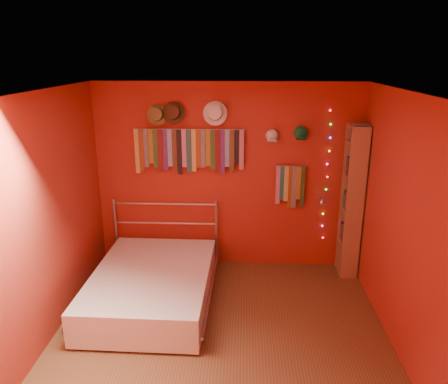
% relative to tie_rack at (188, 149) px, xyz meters
% --- Properties ---
extents(ground, '(3.50, 3.50, 0.00)m').
position_rel_tie_rack_xyz_m(ground, '(0.51, -1.68, -1.65)').
color(ground, brown).
rests_on(ground, ground).
extents(back_wall, '(3.50, 0.02, 2.50)m').
position_rel_tie_rack_xyz_m(back_wall, '(0.51, 0.07, -0.40)').
color(back_wall, maroon).
rests_on(back_wall, ground).
extents(right_wall, '(0.02, 3.50, 2.50)m').
position_rel_tie_rack_xyz_m(right_wall, '(2.26, -1.68, -0.40)').
color(right_wall, maroon).
rests_on(right_wall, ground).
extents(left_wall, '(0.02, 3.50, 2.50)m').
position_rel_tie_rack_xyz_m(left_wall, '(-1.24, -1.68, -0.40)').
color(left_wall, maroon).
rests_on(left_wall, ground).
extents(ceiling, '(3.50, 3.50, 0.02)m').
position_rel_tie_rack_xyz_m(ceiling, '(0.51, -1.68, 0.85)').
color(ceiling, white).
rests_on(ceiling, back_wall).
extents(tie_rack, '(1.45, 0.03, 0.60)m').
position_rel_tie_rack_xyz_m(tie_rack, '(0.00, 0.00, 0.00)').
color(tie_rack, '#A6A6AB').
rests_on(tie_rack, back_wall).
extents(small_tie_rack, '(0.40, 0.03, 0.58)m').
position_rel_tie_rack_xyz_m(small_tie_rack, '(1.34, 0.00, -0.47)').
color(small_tie_rack, '#A6A6AB').
rests_on(small_tie_rack, back_wall).
extents(fedora_olive, '(0.27, 0.15, 0.27)m').
position_rel_tie_rack_xyz_m(fedora_olive, '(-0.39, -0.03, 0.44)').
color(fedora_olive, olive).
rests_on(fedora_olive, back_wall).
extents(fedora_brown, '(0.29, 0.16, 0.28)m').
position_rel_tie_rack_xyz_m(fedora_brown, '(-0.18, -0.03, 0.47)').
color(fedora_brown, '#442C18').
rests_on(fedora_brown, back_wall).
extents(fedora_white, '(0.31, 0.17, 0.30)m').
position_rel_tie_rack_xyz_m(fedora_white, '(0.35, -0.03, 0.47)').
color(fedora_white, white).
rests_on(fedora_white, back_wall).
extents(cap_white, '(0.17, 0.21, 0.17)m').
position_rel_tie_rack_xyz_m(cap_white, '(1.08, 0.01, 0.18)').
color(cap_white, white).
rests_on(cap_white, back_wall).
extents(cap_green, '(0.18, 0.22, 0.18)m').
position_rel_tie_rack_xyz_m(cap_green, '(1.44, 0.01, 0.22)').
color(cap_green, '#166737').
rests_on(cap_green, back_wall).
extents(fairy_lights, '(0.06, 0.02, 1.75)m').
position_rel_tie_rack_xyz_m(fairy_lights, '(1.81, 0.03, -0.36)').
color(fairy_lights, '#FF3333').
rests_on(fairy_lights, back_wall).
extents(reading_lamp, '(0.07, 0.31, 0.09)m').
position_rel_tie_rack_xyz_m(reading_lamp, '(1.73, -0.18, -0.63)').
color(reading_lamp, '#A6A6AB').
rests_on(reading_lamp, back_wall).
extents(bookshelf, '(0.25, 0.34, 2.00)m').
position_rel_tie_rack_xyz_m(bookshelf, '(2.16, -0.15, -0.63)').
color(bookshelf, '#9E6647').
rests_on(bookshelf, ground).
extents(bed, '(1.46, 1.97, 0.95)m').
position_rel_tie_rack_xyz_m(bed, '(-0.34, -1.03, -1.43)').
color(bed, '#A6A6AB').
rests_on(bed, ground).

